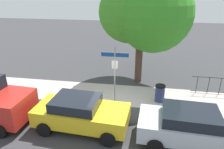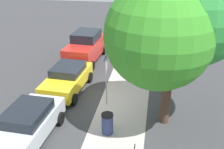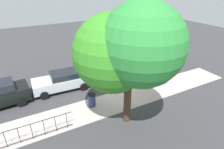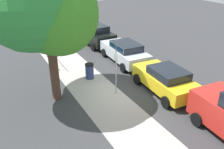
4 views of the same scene
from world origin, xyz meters
TOP-DOWN VIEW (x-y plane):
  - ground_plane at (0.00, 0.00)m, footprint 60.00×60.00m
  - sidewalk_strip at (2.00, 1.30)m, footprint 24.00×2.60m
  - street_sign at (-0.10, 0.40)m, footprint 1.47×0.07m
  - shade_tree at (1.15, 3.39)m, footprint 5.49×5.75m
  - car_yellow at (-1.25, -2.12)m, footprint 4.25×2.25m
  - car_silver at (3.55, -2.40)m, footprint 4.63×2.20m
  - car_black at (8.35, -2.23)m, footprint 4.65×2.31m
  - iron_fence at (6.92, 2.30)m, footprint 5.28×0.04m
  - trash_bin at (2.37, 0.90)m, footprint 0.55×0.55m

SIDE VIEW (x-z plane):
  - ground_plane at x=0.00m, z-range 0.00..0.00m
  - sidewalk_strip at x=2.00m, z-range 0.00..0.00m
  - trash_bin at x=2.37m, z-range 0.00..0.98m
  - iron_fence at x=6.92m, z-range 0.03..1.10m
  - car_yellow at x=-1.25m, z-range 0.03..1.53m
  - car_silver at x=3.55m, z-range 0.03..1.56m
  - car_black at x=8.35m, z-range 0.02..1.77m
  - street_sign at x=-0.10m, z-range 0.58..3.74m
  - shade_tree at x=1.15m, z-range 0.98..8.41m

